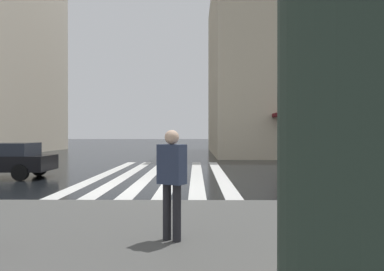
% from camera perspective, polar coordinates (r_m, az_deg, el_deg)
% --- Properties ---
extents(ground_plane, '(220.00, 220.00, 0.00)m').
position_cam_1_polar(ground_plane, '(12.09, -8.55, -8.15)').
color(ground_plane, black).
extents(zebra_crossing, '(13.00, 5.50, 0.01)m').
position_cam_1_polar(zebra_crossing, '(15.98, -4.66, -6.08)').
color(zebra_crossing, silver).
rests_on(zebra_crossing, ground_plane).
extents(haussmann_block_corner, '(18.76, 24.42, 18.46)m').
position_cam_1_polar(haussmann_block_corner, '(36.53, 23.08, 11.73)').
color(haussmann_block_corner, beige).
rests_on(haussmann_block_corner, ground_plane).
extents(billboard_column, '(1.32, 1.32, 3.20)m').
position_cam_1_polar(billboard_column, '(2.59, 27.35, 0.66)').
color(billboard_column, '#28382D').
rests_on(billboard_column, sidewalk_pavement).
extents(car_black, '(1.85, 4.10, 1.41)m').
position_cam_1_polar(car_black, '(16.34, -28.04, -3.32)').
color(car_black, black).
rests_on(car_black, ground_plane).
extents(car_white, '(1.85, 4.10, 1.41)m').
position_cam_1_polar(car_white, '(16.00, 26.89, -3.39)').
color(car_white, silver).
rests_on(car_white, ground_plane).
extents(pedestrian_approaching_kerb, '(0.41, 0.47, 1.68)m').
position_cam_1_polar(pedestrian_approaching_kerb, '(5.51, -3.20, -6.34)').
color(pedestrian_approaching_kerb, '#2D3851').
rests_on(pedestrian_approaching_kerb, sidewalk_pavement).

